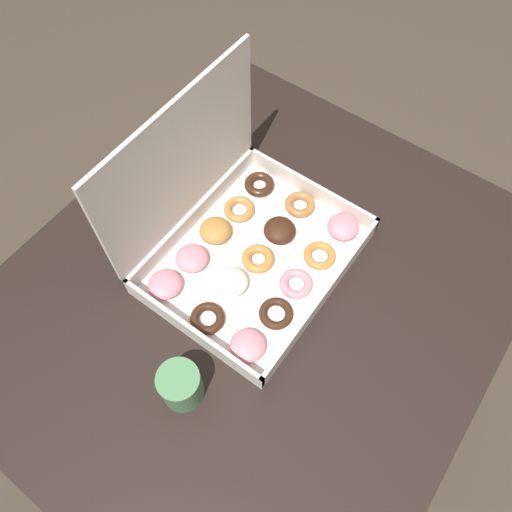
# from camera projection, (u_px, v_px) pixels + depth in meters

# --- Properties ---
(ground_plane) EXTENTS (8.00, 8.00, 0.00)m
(ground_plane) POSITION_uv_depth(u_px,v_px,m) (256.00, 390.00, 1.64)
(ground_plane) COLOR #42382D
(dining_table) EXTENTS (1.02, 0.88, 0.77)m
(dining_table) POSITION_uv_depth(u_px,v_px,m) (257.00, 311.00, 1.07)
(dining_table) COLOR black
(dining_table) RESTS_ON ground_plane
(donut_box) EXTENTS (0.40, 0.33, 0.33)m
(donut_box) POSITION_uv_depth(u_px,v_px,m) (238.00, 237.00, 0.96)
(donut_box) COLOR white
(donut_box) RESTS_ON dining_table
(coffee_mug) EXTENTS (0.07, 0.07, 0.08)m
(coffee_mug) POSITION_uv_depth(u_px,v_px,m) (181.00, 385.00, 0.83)
(coffee_mug) COLOR #4C8456
(coffee_mug) RESTS_ON dining_table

